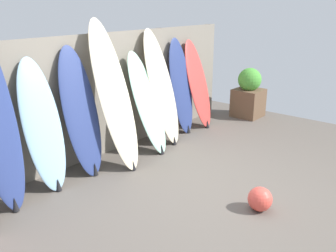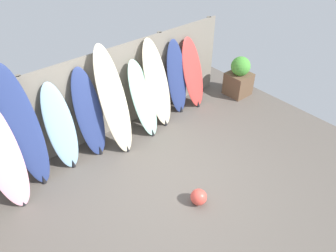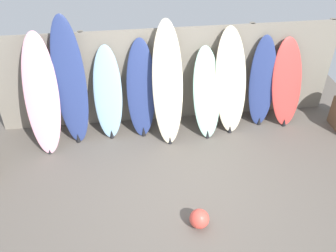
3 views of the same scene
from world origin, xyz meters
name	(u,v)px [view 3 (image 3 of 3)]	position (x,y,z in m)	size (l,w,h in m)	color
ground	(185,193)	(0.00, 0.00, 0.00)	(7.68, 7.68, 0.00)	#5B544C
fence_back	(168,76)	(0.00, 2.01, 0.90)	(6.08, 0.11, 1.80)	gray
surfboard_pink_0	(42,95)	(-2.14, 1.52, 0.96)	(0.57, 0.77, 1.93)	pink
surfboard_navy_1	(70,83)	(-1.67, 1.66, 1.07)	(0.57, 0.56, 2.17)	navy
surfboard_skyblue_2	(108,94)	(-1.09, 1.70, 0.80)	(0.52, 0.54, 1.62)	#8CB7D6
surfboard_navy_3	(141,90)	(-0.52, 1.69, 0.83)	(0.55, 0.57, 1.70)	navy
surfboard_cream_4	(168,84)	(-0.08, 1.52, 1.01)	(0.53, 0.77, 2.03)	beige
surfboard_seafoam_5	(207,94)	(0.61, 1.56, 0.75)	(0.50, 0.69, 1.53)	#9ED6BC
surfboard_cream_6	(231,82)	(1.05, 1.64, 0.91)	(0.64, 0.68, 1.84)	beige
surfboard_navy_7	(262,82)	(1.65, 1.72, 0.81)	(0.51, 0.46, 1.64)	navy
surfboard_red_8	(287,83)	(2.10, 1.68, 0.79)	(0.62, 0.59, 1.59)	#D13D38
beach_ball	(199,219)	(0.09, -0.61, 0.14)	(0.27, 0.27, 0.27)	#E54C3F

